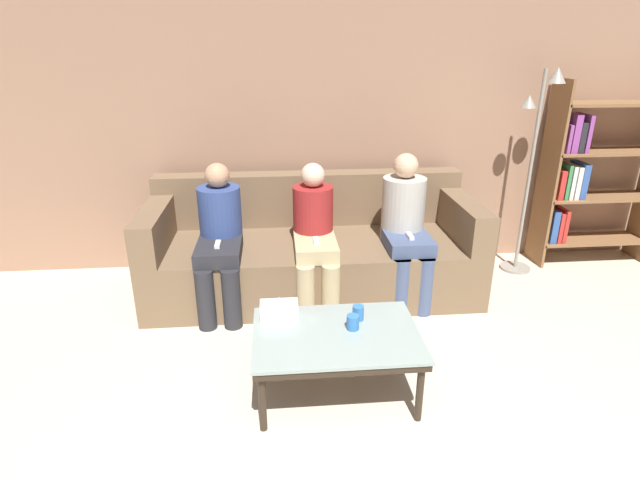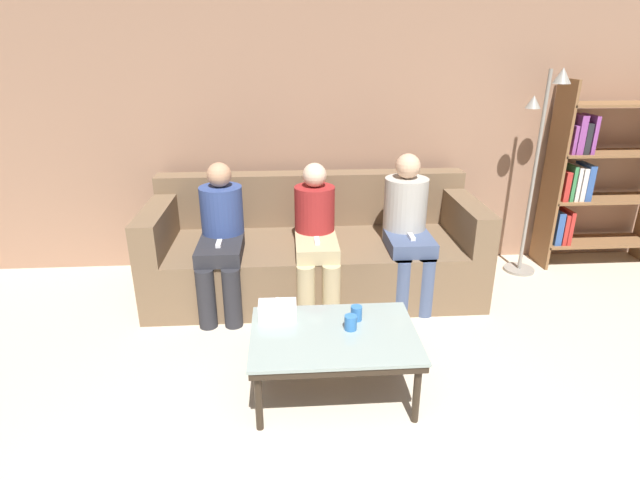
{
  "view_description": "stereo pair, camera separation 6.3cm",
  "coord_description": "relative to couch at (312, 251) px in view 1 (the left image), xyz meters",
  "views": [
    {
      "loc": [
        -0.27,
        -0.69,
        1.89
      ],
      "look_at": [
        0.0,
        2.32,
        0.69
      ],
      "focal_mm": 28.0,
      "sensor_mm": 36.0,
      "label": 1
    },
    {
      "loc": [
        -0.21,
        -0.7,
        1.89
      ],
      "look_at": [
        0.0,
        2.32,
        0.69
      ],
      "focal_mm": 28.0,
      "sensor_mm": 36.0,
      "label": 2
    }
  ],
  "objects": [
    {
      "name": "bookshelf",
      "position": [
        2.45,
        0.34,
        0.49
      ],
      "size": [
        1.01,
        0.32,
        1.63
      ],
      "color": "brown",
      "rests_on": "ground_plane"
    },
    {
      "name": "standing_lamp",
      "position": [
        1.86,
        0.19,
        0.74
      ],
      "size": [
        0.31,
        0.26,
        1.72
      ],
      "color": "gray",
      "rests_on": "ground_plane"
    },
    {
      "name": "tissue_box",
      "position": [
        -0.28,
        -1.16,
        0.13
      ],
      "size": [
        0.22,
        0.12,
        0.13
      ],
      "color": "white",
      "rests_on": "coffee_table"
    },
    {
      "name": "cup_near_right",
      "position": [
        0.13,
        -1.32,
        0.12
      ],
      "size": [
        0.07,
        0.07,
        0.09
      ],
      "color": "#3372BF",
      "rests_on": "coffee_table"
    },
    {
      "name": "seated_person_mid_right",
      "position": [
        0.7,
        -0.21,
        0.29
      ],
      "size": [
        0.33,
        0.63,
        1.13
      ],
      "color": "#47567A",
      "rests_on": "ground_plane"
    },
    {
      "name": "couch",
      "position": [
        0.0,
        0.0,
        0.0
      ],
      "size": [
        2.56,
        0.99,
        0.89
      ],
      "color": "brown",
      "rests_on": "ground_plane"
    },
    {
      "name": "cup_near_left",
      "position": [
        0.18,
        -1.22,
        0.12
      ],
      "size": [
        0.07,
        0.07,
        0.09
      ],
      "color": "#3372BF",
      "rests_on": "coffee_table"
    },
    {
      "name": "seated_person_mid_left",
      "position": [
        0.0,
        -0.24,
        0.25
      ],
      "size": [
        0.31,
        0.67,
        1.07
      ],
      "color": "tan",
      "rests_on": "ground_plane"
    },
    {
      "name": "seated_person_left_end",
      "position": [
        -0.7,
        -0.24,
        0.26
      ],
      "size": [
        0.32,
        0.69,
        1.08
      ],
      "color": "#28282D",
      "rests_on": "ground_plane"
    },
    {
      "name": "wall_back",
      "position": [
        0.0,
        0.57,
        0.98
      ],
      "size": [
        12.0,
        0.06,
        2.6
      ],
      "color": "#9E755B",
      "rests_on": "ground_plane"
    },
    {
      "name": "coffee_table",
      "position": [
        0.03,
        -1.35,
        0.03
      ],
      "size": [
        0.93,
        0.65,
        0.39
      ],
      "color": "#8C9E99",
      "rests_on": "ground_plane"
    }
  ]
}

